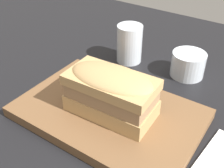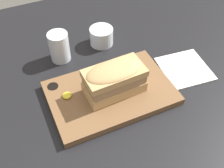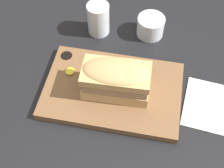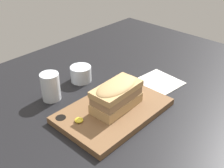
{
  "view_description": "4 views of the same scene",
  "coord_description": "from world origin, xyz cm",
  "px_view_note": "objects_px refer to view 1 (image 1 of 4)",
  "views": [
    {
      "loc": [
        25.12,
        -40.65,
        41.21
      ],
      "look_at": [
        -0.22,
        -3.23,
        9.42
      ],
      "focal_mm": 45.0,
      "sensor_mm": 36.0,
      "label": 1
    },
    {
      "loc": [
        -22.48,
        -55.56,
        66.42
      ],
      "look_at": [
        -0.68,
        -7.21,
        9.68
      ],
      "focal_mm": 45.0,
      "sensor_mm": 36.0,
      "label": 2
    },
    {
      "loc": [
        8.69,
        -51.24,
        72.95
      ],
      "look_at": [
        0.08,
        -6.19,
        8.08
      ],
      "focal_mm": 50.0,
      "sensor_mm": 36.0,
      "label": 3
    },
    {
      "loc": [
        -55.77,
        -55.95,
        59.07
      ],
      "look_at": [
        2.82,
        -1.47,
        10.9
      ],
      "focal_mm": 45.0,
      "sensor_mm": 36.0,
      "label": 4
    }
  ],
  "objects_px": {
    "serving_board": "(107,112)",
    "wine_glass": "(188,65)",
    "water_glass": "(129,46)",
    "sandwich": "(111,91)"
  },
  "relations": [
    {
      "from": "serving_board",
      "to": "wine_glass",
      "type": "relative_size",
      "value": 4.38
    },
    {
      "from": "wine_glass",
      "to": "water_glass",
      "type": "bearing_deg",
      "value": -173.01
    },
    {
      "from": "sandwich",
      "to": "water_glass",
      "type": "xyz_separation_m",
      "value": [
        -0.1,
        0.23,
        -0.03
      ]
    },
    {
      "from": "serving_board",
      "to": "sandwich",
      "type": "height_order",
      "value": "sandwich"
    },
    {
      "from": "serving_board",
      "to": "sandwich",
      "type": "xyz_separation_m",
      "value": [
        0.01,
        -0.01,
        0.06
      ]
    },
    {
      "from": "serving_board",
      "to": "sandwich",
      "type": "distance_m",
      "value": 0.06
    },
    {
      "from": "water_glass",
      "to": "wine_glass",
      "type": "bearing_deg",
      "value": 6.99
    },
    {
      "from": "sandwich",
      "to": "water_glass",
      "type": "height_order",
      "value": "sandwich"
    },
    {
      "from": "serving_board",
      "to": "wine_glass",
      "type": "height_order",
      "value": "wine_glass"
    },
    {
      "from": "wine_glass",
      "to": "sandwich",
      "type": "bearing_deg",
      "value": -104.31
    }
  ]
}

